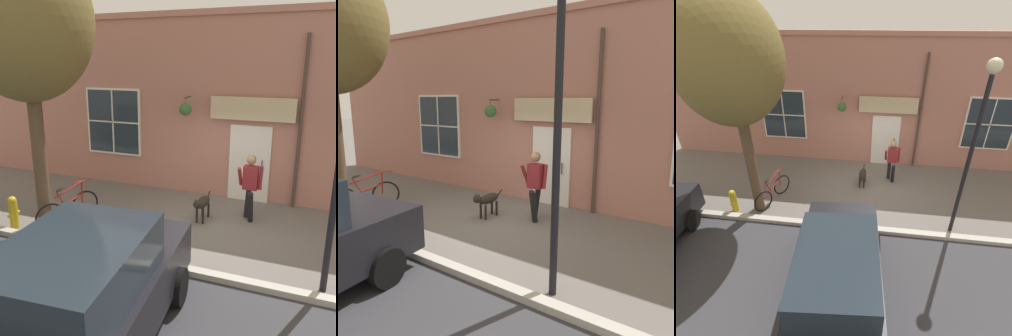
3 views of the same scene
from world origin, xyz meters
TOP-DOWN VIEW (x-y plane):
  - ground_plane at (0.00, 0.00)m, footprint 90.00×90.00m
  - storefront_facade at (-2.34, 0.01)m, footprint 0.95×18.00m
  - pedestrian_walking at (-0.85, 0.70)m, footprint 0.68×0.57m
  - dog_on_leash at (-0.35, -0.33)m, footprint 1.10×0.29m
  - street_tree_by_curb at (1.41, -3.60)m, footprint 2.92×2.63m
  - leaning_bicycle at (0.99, -3.22)m, footprint 1.65×0.63m
  - parked_car_mid_block at (4.35, -0.49)m, footprint 4.44×2.22m
  - fire_hydrant at (1.65, -4.28)m, footprint 0.34×0.20m

SIDE VIEW (x-z plane):
  - ground_plane at x=0.00m, z-range 0.00..0.00m
  - leaning_bicycle at x=0.99m, z-range -0.13..0.88m
  - fire_hydrant at x=1.65m, z-range 0.01..0.78m
  - dog_on_leash at x=-0.35m, z-range 0.12..0.79m
  - parked_car_mid_block at x=4.35m, z-range 0.00..1.75m
  - pedestrian_walking at x=-0.85m, z-range 0.16..1.79m
  - storefront_facade at x=-2.34m, z-range 0.00..5.04m
  - street_tree_by_curb at x=1.41m, z-range 1.32..7.45m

